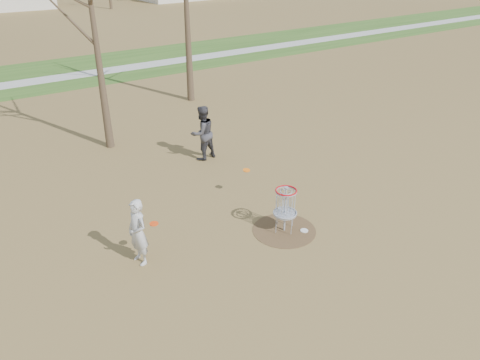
% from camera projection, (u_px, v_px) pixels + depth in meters
% --- Properties ---
extents(ground, '(160.00, 160.00, 0.00)m').
position_uv_depth(ground, '(284.00, 230.00, 13.21)').
color(ground, brown).
rests_on(ground, ground).
extents(green_band, '(160.00, 8.00, 0.01)m').
position_uv_depth(green_band, '(71.00, 72.00, 28.71)').
color(green_band, '#2D5119').
rests_on(green_band, ground).
extents(footpath, '(160.00, 1.50, 0.01)m').
position_uv_depth(footpath, '(76.00, 75.00, 27.96)').
color(footpath, '#9E9E99').
rests_on(footpath, green_band).
extents(dirt_circle, '(1.80, 1.80, 0.01)m').
position_uv_depth(dirt_circle, '(284.00, 230.00, 13.21)').
color(dirt_circle, '#47331E').
rests_on(dirt_circle, ground).
extents(player_standing, '(0.53, 0.71, 1.78)m').
position_uv_depth(player_standing, '(138.00, 232.00, 11.53)').
color(player_standing, '#B7B7B7').
rests_on(player_standing, ground).
extents(player_throwing, '(1.09, 0.91, 2.03)m').
position_uv_depth(player_throwing, '(202.00, 133.00, 17.04)').
color(player_throwing, '#37363B').
rests_on(player_throwing, ground).
extents(disc_grounded, '(0.22, 0.22, 0.02)m').
position_uv_depth(disc_grounded, '(304.00, 231.00, 13.16)').
color(disc_grounded, white).
rests_on(disc_grounded, dirt_circle).
extents(discs_in_play, '(3.98, 1.70, 0.21)m').
position_uv_depth(discs_in_play, '(208.00, 193.00, 13.03)').
color(discs_in_play, orange).
rests_on(discs_in_play, ground).
extents(disc_golf_basket, '(0.64, 0.64, 1.35)m').
position_uv_depth(disc_golf_basket, '(286.00, 202.00, 12.79)').
color(disc_golf_basket, '#9EA3AD').
rests_on(disc_golf_basket, ground).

